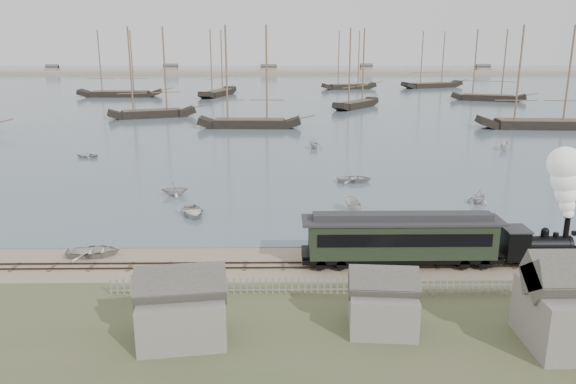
{
  "coord_description": "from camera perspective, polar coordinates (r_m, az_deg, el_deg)",
  "views": [
    {
      "loc": [
        -4.19,
        -42.91,
        17.22
      ],
      "look_at": [
        -3.49,
        7.26,
        3.5
      ],
      "focal_mm": 35.0,
      "sensor_mm": 36.0,
      "label": 1
    }
  ],
  "objects": [
    {
      "name": "schooner_4",
      "position": [
        121.73,
        24.75,
        10.55
      ],
      "size": [
        24.91,
        7.54,
        20.0
      ],
      "primitive_type": null,
      "rotation": [
        0.0,
        0.0,
        -0.08
      ],
      "color": "black",
      "rests_on": "harbor_water"
    },
    {
      "name": "schooner_2",
      "position": [
        112.14,
        -4.02,
        11.59
      ],
      "size": [
        20.54,
        5.39,
        20.0
      ],
      "primitive_type": null,
      "rotation": [
        0.0,
        0.0,
        -0.03
      ],
      "color": "black",
      "rests_on": "harbor_water"
    },
    {
      "name": "schooner_6",
      "position": [
        181.5,
        -16.92,
        12.39
      ],
      "size": [
        25.12,
        6.1,
        20.0
      ],
      "primitive_type": null,
      "rotation": [
        0.0,
        0.0,
        0.01
      ],
      "color": "black",
      "rests_on": "harbor_water"
    },
    {
      "name": "picket_fence_east",
      "position": [
        42.77,
        22.59,
        -9.7
      ],
      "size": [
        15.0,
        0.1,
        1.2
      ],
      "primitive_type": null,
      "color": "slate",
      "rests_on": "ground"
    },
    {
      "name": "passenger_coach",
      "position": [
        44.52,
        11.42,
        -4.53
      ],
      "size": [
        15.42,
        2.97,
        3.74
      ],
      "color": "black",
      "rests_on": "ground"
    },
    {
      "name": "shed_right",
      "position": [
        37.79,
        27.2,
        -13.66
      ],
      "size": [
        6.0,
        5.0,
        5.1
      ],
      "primitive_type": null,
      "color": "slate",
      "rests_on": "ground"
    },
    {
      "name": "schooner_8",
      "position": [
        202.14,
        6.29,
        13.17
      ],
      "size": [
        19.97,
        9.15,
        20.0
      ],
      "primitive_type": null,
      "rotation": [
        0.0,
        0.0,
        0.25
      ],
      "color": "black",
      "rests_on": "harbor_water"
    },
    {
      "name": "ground",
      "position": [
        46.43,
        4.47,
        -6.53
      ],
      "size": [
        600.0,
        600.0,
        0.0
      ],
      "primitive_type": "plane",
      "color": "gray",
      "rests_on": "ground"
    },
    {
      "name": "shed_mid",
      "position": [
        35.92,
        9.49,
        -13.58
      ],
      "size": [
        4.0,
        3.5,
        3.6
      ],
      "primitive_type": null,
      "color": "slate",
      "rests_on": "ground"
    },
    {
      "name": "rowboat_0",
      "position": [
        57.19,
        -9.67,
        -1.93
      ],
      "size": [
        4.97,
        4.22,
        0.87
      ],
      "primitive_type": "imported",
      "rotation": [
        0.0,
        0.0,
        0.33
      ],
      "color": "beige",
      "rests_on": "harbor_water"
    },
    {
      "name": "rowboat_1",
      "position": [
        64.69,
        -11.42,
        0.32
      ],
      "size": [
        3.03,
        3.36,
        1.57
      ],
      "primitive_type": "imported",
      "rotation": [
        0.0,
        0.0,
        1.74
      ],
      "color": "beige",
      "rests_on": "harbor_water"
    },
    {
      "name": "rowboat_6",
      "position": [
        89.32,
        -19.79,
        3.53
      ],
      "size": [
        3.11,
        3.81,
        0.69
      ],
      "primitive_type": "imported",
      "rotation": [
        0.0,
        0.0,
        4.48
      ],
      "color": "beige",
      "rests_on": "harbor_water"
    },
    {
      "name": "schooner_1",
      "position": [
        130.75,
        -13.88,
        11.72
      ],
      "size": [
        19.63,
        10.57,
        20.0
      ],
      "primitive_type": null,
      "rotation": [
        0.0,
        0.0,
        0.34
      ],
      "color": "black",
      "rests_on": "harbor_water"
    },
    {
      "name": "shed_left",
      "position": [
        35.0,
        -10.59,
        -14.46
      ],
      "size": [
        5.0,
        4.0,
        4.1
      ],
      "primitive_type": null,
      "color": "slate",
      "rests_on": "ground"
    },
    {
      "name": "harbor_water",
      "position": [
        213.65,
        0.34,
        10.68
      ],
      "size": [
        600.0,
        336.0,
        0.06
      ],
      "primitive_type": "cube",
      "color": "#4B626C",
      "rests_on": "ground"
    },
    {
      "name": "rowboat_2",
      "position": [
        57.42,
        6.61,
        -1.47
      ],
      "size": [
        3.74,
        1.65,
        1.41
      ],
      "primitive_type": "imported",
      "rotation": [
        0.0,
        0.0,
        3.22
      ],
      "color": "beige",
      "rests_on": "harbor_water"
    },
    {
      "name": "rowboat_4",
      "position": [
        63.96,
        18.81,
        -0.45
      ],
      "size": [
        3.53,
        3.54,
        1.41
      ],
      "primitive_type": "imported",
      "rotation": [
        0.0,
        0.0,
        5.49
      ],
      "color": "beige",
      "rests_on": "harbor_water"
    },
    {
      "name": "schooner_5",
      "position": [
        172.34,
        19.92,
        12.02
      ],
      "size": [
        20.78,
        11.34,
        20.0
      ],
      "primitive_type": null,
      "rotation": [
        0.0,
        0.0,
        -0.35
      ],
      "color": "black",
      "rests_on": "harbor_water"
    },
    {
      "name": "picket_fence_west",
      "position": [
        39.89,
        -4.11,
        -10.32
      ],
      "size": [
        19.0,
        0.1,
        1.2
      ],
      "primitive_type": null,
      "color": "slate",
      "rests_on": "ground"
    },
    {
      "name": "schooner_7",
      "position": [
        177.8,
        -7.22,
        12.87
      ],
      "size": [
        10.86,
        21.55,
        20.0
      ],
      "primitive_type": null,
      "rotation": [
        0.0,
        0.0,
        1.27
      ],
      "color": "black",
      "rests_on": "harbor_water"
    },
    {
      "name": "rowboat_5",
      "position": [
        96.56,
        21.1,
        4.4
      ],
      "size": [
        3.35,
        2.6,
        1.23
      ],
      "primitive_type": "imported",
      "rotation": [
        0.0,
        0.0,
        2.63
      ],
      "color": "beige",
      "rests_on": "harbor_water"
    },
    {
      "name": "rowboat_3",
      "position": [
        69.96,
        6.76,
        1.36
      ],
      "size": [
        3.27,
        4.45,
        0.89
      ],
      "primitive_type": "imported",
      "rotation": [
        0.0,
        0.0,
        1.61
      ],
      "color": "beige",
      "rests_on": "harbor_water"
    },
    {
      "name": "far_spit",
      "position": [
        293.45,
        0.03,
        11.93
      ],
      "size": [
        500.0,
        20.0,
        1.8
      ],
      "primitive_type": "cube",
      "color": "tan",
      "rests_on": "ground"
    },
    {
      "name": "rail_track",
      "position": [
        44.57,
        4.7,
        -7.43
      ],
      "size": [
        120.0,
        1.8,
        0.16
      ],
      "color": "#31231B",
      "rests_on": "ground"
    },
    {
      "name": "locomotive",
      "position": [
        48.02,
        25.85,
        -2.05
      ],
      "size": [
        7.24,
        2.7,
        9.02
      ],
      "color": "black",
      "rests_on": "ground"
    },
    {
      "name": "beached_dinghy",
      "position": [
        48.84,
        -19.13,
        -5.69
      ],
      "size": [
        3.63,
        4.66,
        0.88
      ],
      "primitive_type": "imported",
      "rotation": [
        0.0,
        0.0,
        1.71
      ],
      "color": "beige",
      "rests_on": "ground"
    },
    {
      "name": "schooner_9",
      "position": [
        214.02,
        14.58,
        12.9
      ],
      "size": [
        24.32,
        13.75,
        20.0
      ],
      "primitive_type": null,
      "rotation": [
        0.0,
        0.0,
        0.37
      ],
      "color": "black",
      "rests_on": "harbor_water"
    },
    {
      "name": "schooner_3",
      "position": [
        146.03,
        7.05,
        12.37
      ],
      "size": [
        14.17,
        16.81,
        20.0
      ],
      "primitive_type": null,
      "rotation": [
        0.0,
        0.0,
        0.92
      ],
      "color": "black",
      "rests_on": "harbor_water"
    },
    {
      "name": "rowboat_7",
      "position": [
        91.18,
        2.66,
        4.97
      ],
      "size": [
        3.6,
        3.23,
        1.7
      ],
      "primitive_type": "imported",
      "rotation": [
        0.0,
        0.0,
        0.15
      ],
      "color": "beige",
      "rests_on": "harbor_water"
    }
  ]
}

